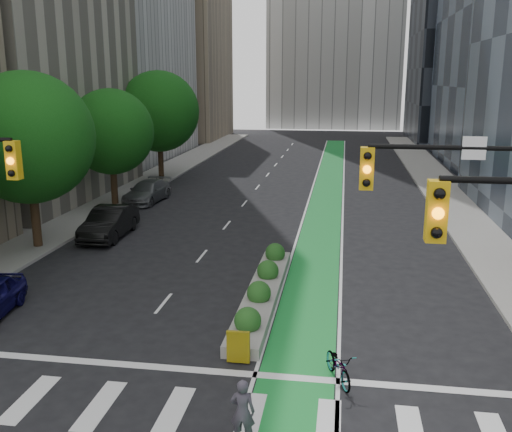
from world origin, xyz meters
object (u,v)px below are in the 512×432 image
(cyclist, at_px, (242,412))
(parked_car_left_mid, at_px, (109,222))
(median_planter, at_px, (263,290))
(bicycle, at_px, (339,365))
(parked_car_left_far, at_px, (147,192))

(cyclist, height_order, parked_car_left_mid, parked_car_left_mid)
(median_planter, height_order, cyclist, cyclist)
(cyclist, xyz_separation_m, parked_car_left_mid, (-10.23, 16.48, 0.00))
(bicycle, xyz_separation_m, parked_car_left_mid, (-12.43, 13.27, 0.35))
(bicycle, bearing_deg, parked_car_left_far, 99.63)
(bicycle, height_order, parked_car_left_far, parked_car_left_far)
(bicycle, bearing_deg, cyclist, -146.02)
(parked_car_left_mid, bearing_deg, median_planter, -40.13)
(parked_car_left_mid, distance_m, parked_car_left_far, 8.99)
(bicycle, bearing_deg, median_planter, 95.83)
(parked_car_left_far, bearing_deg, cyclist, -61.84)
(median_planter, distance_m, cyclist, 9.04)
(cyclist, distance_m, parked_car_left_far, 27.79)
(bicycle, xyz_separation_m, parked_car_left_far, (-13.45, 22.20, 0.25))
(parked_car_left_mid, relative_size, parked_car_left_far, 1.00)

